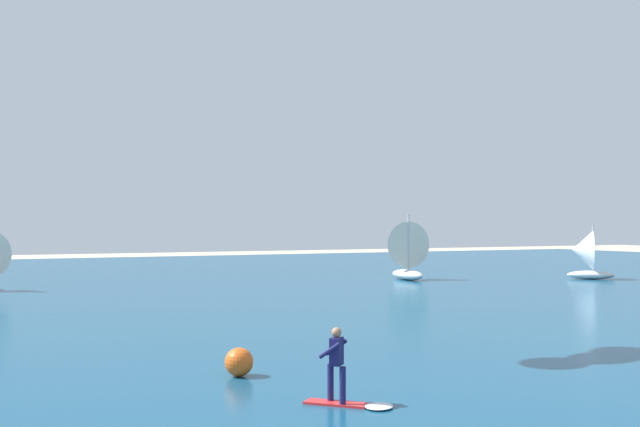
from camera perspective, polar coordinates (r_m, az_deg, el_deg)
name	(u,v)px	position (r m, az deg, el deg)	size (l,w,h in m)	color
ocean	(98,290)	(47.77, -16.19, -5.53)	(160.00, 90.00, 0.10)	navy
kitesurfer	(345,377)	(16.87, 1.87, -12.10)	(1.75, 1.81, 1.67)	red
sailboat_heeled_over	(404,250)	(54.63, 6.27, -2.69)	(3.42, 4.00, 4.61)	white
sailboat_far_left	(584,254)	(57.64, 19.07, -2.89)	(3.44, 3.36, 3.86)	silver
marker_buoy	(239,362)	(20.08, -6.06, -10.95)	(0.74, 0.74, 0.74)	#E55919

